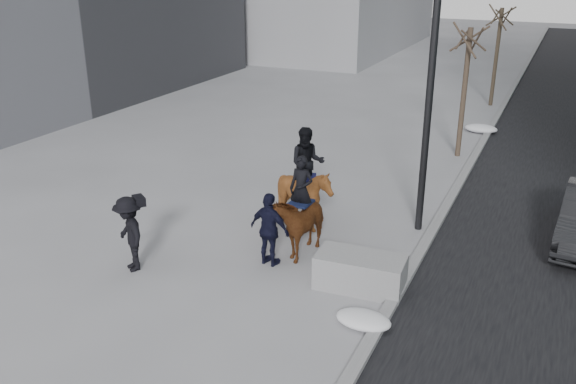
% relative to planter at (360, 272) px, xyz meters
% --- Properties ---
extents(ground, '(120.00, 120.00, 0.00)m').
position_rel_planter_xyz_m(ground, '(-2.17, -0.20, -0.38)').
color(ground, gray).
rests_on(ground, ground).
extents(curb, '(0.25, 90.00, 0.12)m').
position_rel_planter_xyz_m(curb, '(0.83, 9.80, -0.32)').
color(curb, gray).
rests_on(curb, ground).
extents(planter, '(1.93, 1.05, 0.75)m').
position_rel_planter_xyz_m(planter, '(0.00, 0.00, 0.00)').
color(planter, gray).
rests_on(planter, ground).
extents(tree_near, '(1.20, 1.20, 4.95)m').
position_rel_planter_xyz_m(tree_near, '(0.23, 10.24, 2.10)').
color(tree_near, '#3C2D23').
rests_on(tree_near, ground).
extents(tree_far, '(1.20, 1.20, 4.95)m').
position_rel_planter_xyz_m(tree_far, '(0.23, 18.82, 2.10)').
color(tree_far, '#392D21').
rests_on(tree_far, ground).
extents(mounted_left, '(0.93, 1.87, 2.36)m').
position_rel_planter_xyz_m(mounted_left, '(-1.90, 1.03, 0.50)').
color(mounted_left, '#47210E').
rests_on(mounted_left, ground).
extents(mounted_right, '(1.95, 2.04, 2.70)m').
position_rel_planter_xyz_m(mounted_right, '(-2.27, 2.26, 0.71)').
color(mounted_right, '#502A10').
rests_on(mounted_right, ground).
extents(feeder, '(1.08, 0.94, 1.75)m').
position_rel_planter_xyz_m(feeder, '(-2.23, 0.14, 0.50)').
color(feeder, black).
rests_on(feeder, ground).
extents(camera_crew, '(1.30, 1.19, 1.75)m').
position_rel_planter_xyz_m(camera_crew, '(-4.97, -1.39, 0.51)').
color(camera_crew, black).
rests_on(camera_crew, ground).
extents(lamppost, '(0.25, 1.11, 9.09)m').
position_rel_planter_xyz_m(lamppost, '(0.43, 3.59, 4.62)').
color(lamppost, black).
rests_on(lamppost, ground).
extents(snow_piles, '(1.28, 15.83, 0.33)m').
position_rel_planter_xyz_m(snow_piles, '(0.53, 7.89, -0.22)').
color(snow_piles, silver).
rests_on(snow_piles, ground).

